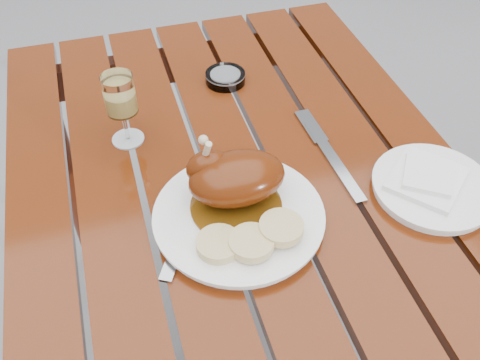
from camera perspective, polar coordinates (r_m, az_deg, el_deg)
name	(u,v)px	position (r m, az deg, el deg)	size (l,w,h in m)	color
table	(246,310)	(1.22, 0.67, -13.67)	(0.80, 1.20, 0.75)	#67260C
dinner_plate	(239,217)	(0.87, -0.14, -3.94)	(0.28, 0.28, 0.02)	white
roast_duck	(233,178)	(0.86, -0.77, 0.21)	(0.16, 0.15, 0.12)	#502E09
bread_dumplings	(251,238)	(0.82, 1.14, -6.21)	(0.17, 0.08, 0.02)	beige
wine_glass	(123,110)	(1.00, -12.42, 7.32)	(0.06, 0.06, 0.14)	#D7BC62
side_plate	(433,187)	(0.97, 19.86, -0.73)	(0.21, 0.21, 0.02)	white
napkin	(426,179)	(0.97, 19.26, 0.11)	(0.12, 0.11, 0.01)	white
ashtray	(225,77)	(1.16, -1.57, 10.88)	(0.09, 0.09, 0.02)	#B2B7BC
fork	(181,238)	(0.86, -6.29, -6.16)	(0.02, 0.17, 0.01)	gray
knife	(333,160)	(0.99, 9.92, 2.14)	(0.02, 0.22, 0.01)	gray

